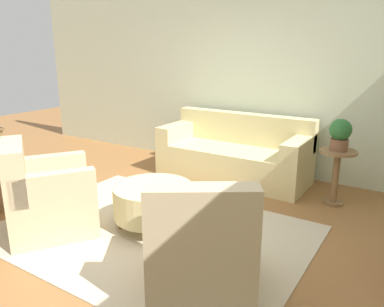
{
  "coord_description": "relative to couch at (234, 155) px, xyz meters",
  "views": [
    {
      "loc": [
        2.25,
        -2.75,
        1.85
      ],
      "look_at": [
        0.15,
        0.55,
        0.75
      ],
      "focal_mm": 35.0,
      "sensor_mm": 36.0,
      "label": 1
    }
  ],
  "objects": [
    {
      "name": "ground_plane",
      "position": [
        0.07,
        -2.04,
        -0.34
      ],
      "size": [
        16.0,
        16.0,
        0.0
      ],
      "primitive_type": "plane",
      "color": "#996638"
    },
    {
      "name": "wall_back",
      "position": [
        0.07,
        0.58,
        1.06
      ],
      "size": [
        9.12,
        0.12,
        2.8
      ],
      "color": "beige",
      "rests_on": "ground_plane"
    },
    {
      "name": "rug",
      "position": [
        0.07,
        -2.04,
        -0.33
      ],
      "size": [
        3.12,
        2.28,
        0.01
      ],
      "color": "beige",
      "rests_on": "ground_plane"
    },
    {
      "name": "couch",
      "position": [
        0.0,
        0.0,
        0.0
      ],
      "size": [
        2.16,
        0.89,
        0.92
      ],
      "color": "beige",
      "rests_on": "ground_plane"
    },
    {
      "name": "armchair_left",
      "position": [
        -0.86,
        -2.6,
        0.04
      ],
      "size": [
        1.1,
        1.11,
        0.96
      ],
      "color": "#C6B289",
      "rests_on": "rug"
    },
    {
      "name": "armchair_right",
      "position": [
        0.99,
        -2.6,
        0.04
      ],
      "size": [
        1.1,
        1.11,
        0.96
      ],
      "color": "#C6B289",
      "rests_on": "rug"
    },
    {
      "name": "ottoman_table",
      "position": [
        -0.0,
        -1.91,
        -0.04
      ],
      "size": [
        0.85,
        0.85,
        0.45
      ],
      "color": "beige",
      "rests_on": "rug"
    },
    {
      "name": "side_table",
      "position": [
        1.48,
        -0.24,
        0.11
      ],
      "size": [
        0.44,
        0.44,
        0.68
      ],
      "color": "olive",
      "rests_on": "ground_plane"
    },
    {
      "name": "potted_plant_on_side_table",
      "position": [
        1.48,
        -0.24,
        0.55
      ],
      "size": [
        0.26,
        0.26,
        0.38
      ],
      "color": "brown",
      "rests_on": "side_table"
    }
  ]
}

